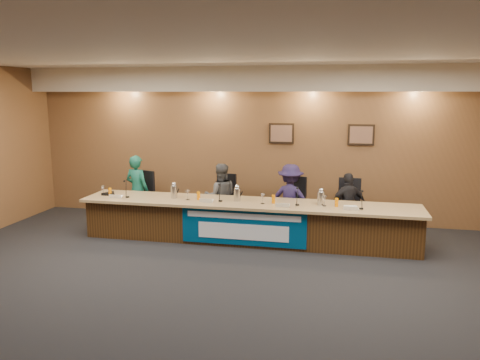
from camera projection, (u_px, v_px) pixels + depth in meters
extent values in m
plane|color=black|center=(213.00, 295.00, 6.27)|extent=(10.00, 10.00, 0.00)
cube|color=silver|center=(210.00, 49.00, 5.69)|extent=(10.00, 8.00, 0.04)
cube|color=brown|center=(262.00, 145.00, 9.82)|extent=(10.00, 0.04, 3.20)
cube|color=beige|center=(261.00, 79.00, 9.34)|extent=(10.00, 0.50, 0.50)
cube|color=#3E2510|center=(248.00, 223.00, 8.52)|extent=(6.00, 0.80, 0.70)
cube|color=#9E8054|center=(247.00, 203.00, 8.40)|extent=(6.10, 0.95, 0.05)
cube|color=navy|center=(243.00, 227.00, 8.11)|extent=(2.20, 0.02, 0.65)
cube|color=silver|center=(243.00, 216.00, 8.06)|extent=(2.00, 0.01, 0.10)
cube|color=silver|center=(243.00, 232.00, 8.11)|extent=(1.60, 0.01, 0.28)
cube|color=black|center=(281.00, 133.00, 9.67)|extent=(0.52, 0.04, 0.42)
cube|color=black|center=(361.00, 135.00, 9.34)|extent=(0.52, 0.04, 0.42)
imported|color=#125343|center=(137.00, 190.00, 9.57)|extent=(0.59, 0.45, 1.43)
imported|color=#46484B|center=(221.00, 197.00, 9.22)|extent=(0.77, 0.68, 1.32)
imported|color=#1F173D|center=(290.00, 199.00, 8.94)|extent=(0.93, 0.60, 1.35)
imported|color=black|center=(348.00, 205.00, 8.73)|extent=(0.78, 0.56, 1.22)
cube|color=black|center=(140.00, 200.00, 9.71)|extent=(0.62, 0.62, 0.08)
cube|color=black|center=(222.00, 204.00, 9.35)|extent=(0.58, 0.58, 0.08)
cube|color=black|center=(291.00, 208.00, 9.07)|extent=(0.63, 0.63, 0.08)
cube|color=black|center=(348.00, 211.00, 8.85)|extent=(0.53, 0.53, 0.08)
cube|color=white|center=(115.00, 196.00, 8.66)|extent=(0.24, 0.08, 0.10)
cylinder|color=black|center=(127.00, 197.00, 8.74)|extent=(0.07, 0.07, 0.02)
cylinder|color=#FC8400|center=(110.00, 192.00, 8.88)|extent=(0.06, 0.06, 0.15)
cylinder|color=silver|center=(103.00, 191.00, 8.92)|extent=(0.08, 0.08, 0.18)
cube|color=white|center=(206.00, 200.00, 8.32)|extent=(0.24, 0.08, 0.10)
cylinder|color=black|center=(220.00, 201.00, 8.42)|extent=(0.07, 0.07, 0.02)
cylinder|color=#FC8400|center=(199.00, 196.00, 8.55)|extent=(0.06, 0.06, 0.15)
cylinder|color=silver|center=(188.00, 195.00, 8.53)|extent=(0.08, 0.08, 0.18)
cube|color=white|center=(282.00, 205.00, 7.98)|extent=(0.24, 0.08, 0.10)
cylinder|color=black|center=(297.00, 205.00, 8.13)|extent=(0.07, 0.07, 0.02)
cylinder|color=#FC8400|center=(273.00, 199.00, 8.27)|extent=(0.06, 0.06, 0.15)
cylinder|color=silver|center=(263.00, 199.00, 8.23)|extent=(0.08, 0.08, 0.18)
cube|color=white|center=(351.00, 208.00, 7.77)|extent=(0.24, 0.08, 0.10)
cylinder|color=black|center=(361.00, 209.00, 7.86)|extent=(0.07, 0.07, 0.02)
cylinder|color=#FC8400|center=(337.00, 202.00, 8.03)|extent=(0.06, 0.06, 0.15)
cylinder|color=silver|center=(324.00, 201.00, 8.06)|extent=(0.08, 0.08, 0.18)
cylinder|color=silver|center=(174.00, 192.00, 8.67)|extent=(0.12, 0.12, 0.24)
cylinder|color=silver|center=(237.00, 195.00, 8.44)|extent=(0.13, 0.13, 0.23)
cylinder|color=silver|center=(321.00, 198.00, 8.16)|extent=(0.13, 0.13, 0.23)
cylinder|color=black|center=(110.00, 194.00, 8.95)|extent=(0.32, 0.32, 0.05)
cube|color=white|center=(351.00, 207.00, 7.97)|extent=(0.26, 0.33, 0.01)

